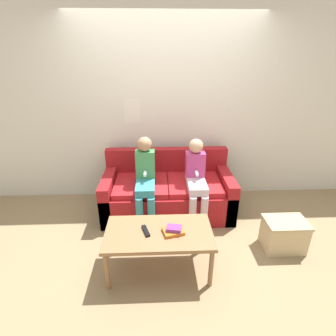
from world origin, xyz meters
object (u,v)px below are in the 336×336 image
Objects in this scene: person_left at (145,177)px; storage_box at (284,234)px; tv_remote at (146,231)px; couch at (168,192)px; coffee_table at (159,236)px; person_right at (196,177)px.

person_left is 1.73m from storage_box.
tv_remote reaches higher than storage_box.
person_left reaches higher than storage_box.
coffee_table is (-0.13, -1.08, 0.13)m from couch.
coffee_table is 0.95× the size of person_left.
person_left is at bearing 157.25° from storage_box.
tv_remote is 0.38× the size of storage_box.
person_right is 1.18m from storage_box.
person_left is 6.23× the size of tv_remote.
storage_box is (1.26, -0.84, -0.09)m from couch.
storage_box is at bearing -35.35° from person_right.
person_right is at bearing -29.15° from couch.
person_left is at bearing -146.12° from couch.
tv_remote is at bearing -87.91° from person_left.
coffee_table is at bearing -18.44° from tv_remote.
coffee_table is 5.93× the size of tv_remote.
tv_remote is (0.03, -0.89, -0.14)m from person_left.
person_left is (-0.29, -0.19, 0.34)m from couch.
coffee_table is at bearing -118.50° from person_right.
storage_box is (1.54, -0.65, -0.43)m from person_left.
person_left is at bearing 179.57° from person_right.
coffee_table is 2.28× the size of storage_box.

